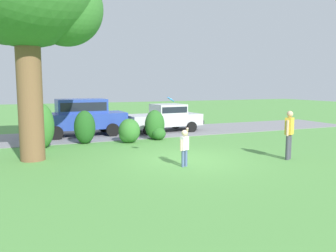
{
  "coord_description": "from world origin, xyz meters",
  "views": [
    {
      "loc": [
        -5.22,
        -10.82,
        2.66
      ],
      "look_at": [
        -0.26,
        1.03,
        1.1
      ],
      "focal_mm": 36.47,
      "sensor_mm": 36.0,
      "label": 1
    }
  ],
  "objects_px": {
    "parked_sedan": "(165,117)",
    "parked_suv": "(81,115)",
    "child_thrower": "(184,145)",
    "frisbee": "(171,99)",
    "adult_onlooker": "(289,132)"
  },
  "relations": [
    {
      "from": "parked_sedan",
      "to": "adult_onlooker",
      "type": "relative_size",
      "value": 2.6
    },
    {
      "from": "child_thrower",
      "to": "adult_onlooker",
      "type": "distance_m",
      "value": 3.94
    },
    {
      "from": "child_thrower",
      "to": "parked_suv",
      "type": "bearing_deg",
      "value": 103.92
    },
    {
      "from": "parked_suv",
      "to": "child_thrower",
      "type": "xyz_separation_m",
      "value": [
        2.04,
        -8.21,
        -0.36
      ]
    },
    {
      "from": "frisbee",
      "to": "parked_sedan",
      "type": "bearing_deg",
      "value": 69.41
    },
    {
      "from": "child_thrower",
      "to": "frisbee",
      "type": "height_order",
      "value": "frisbee"
    },
    {
      "from": "parked_suv",
      "to": "child_thrower",
      "type": "distance_m",
      "value": 8.47
    },
    {
      "from": "parked_suv",
      "to": "adult_onlooker",
      "type": "bearing_deg",
      "value": -55.54
    },
    {
      "from": "adult_onlooker",
      "to": "frisbee",
      "type": "bearing_deg",
      "value": 160.88
    },
    {
      "from": "parked_sedan",
      "to": "frisbee",
      "type": "bearing_deg",
      "value": -110.59
    },
    {
      "from": "parked_sedan",
      "to": "parked_suv",
      "type": "bearing_deg",
      "value": 177.35
    },
    {
      "from": "parked_suv",
      "to": "parked_sedan",
      "type": "bearing_deg",
      "value": -2.65
    },
    {
      "from": "frisbee",
      "to": "child_thrower",
      "type": "bearing_deg",
      "value": -84.77
    },
    {
      "from": "adult_onlooker",
      "to": "parked_sedan",
      "type": "bearing_deg",
      "value": 99.01
    },
    {
      "from": "parked_sedan",
      "to": "parked_suv",
      "type": "relative_size",
      "value": 0.95
    }
  ]
}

